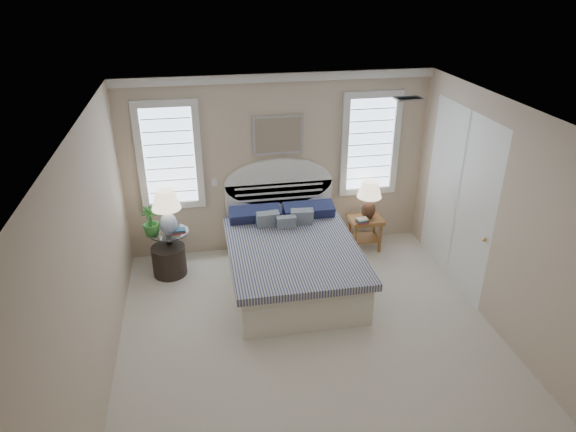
% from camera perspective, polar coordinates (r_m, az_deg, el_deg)
% --- Properties ---
extents(floor, '(4.50, 5.00, 0.01)m').
position_cam_1_polar(floor, '(6.18, 2.93, -14.41)').
color(floor, beige).
rests_on(floor, ground).
extents(ceiling, '(4.50, 5.00, 0.01)m').
position_cam_1_polar(ceiling, '(4.88, 3.65, 10.48)').
color(ceiling, white).
rests_on(ceiling, wall_back).
extents(wall_back, '(4.50, 0.02, 2.70)m').
position_cam_1_polar(wall_back, '(7.63, -1.13, 5.68)').
color(wall_back, '#C6B094').
rests_on(wall_back, floor).
extents(wall_left, '(0.02, 5.00, 2.70)m').
position_cam_1_polar(wall_left, '(5.39, -20.81, -5.37)').
color(wall_left, '#C6B094').
rests_on(wall_left, floor).
extents(wall_right, '(0.02, 5.00, 2.70)m').
position_cam_1_polar(wall_right, '(6.28, 23.64, -1.32)').
color(wall_right, '#C6B094').
rests_on(wall_right, floor).
extents(crown_molding, '(4.50, 0.08, 0.12)m').
position_cam_1_polar(crown_molding, '(7.25, -1.16, 15.18)').
color(crown_molding, silver).
rests_on(crown_molding, wall_back).
extents(hvac_vent, '(0.30, 0.20, 0.02)m').
position_cam_1_polar(hvac_vent, '(6.00, 13.22, 12.62)').
color(hvac_vent, '#B2B2B2').
rests_on(hvac_vent, ceiling).
extents(switch_plate, '(0.08, 0.01, 0.12)m').
position_cam_1_polar(switch_plate, '(7.61, -8.18, 3.72)').
color(switch_plate, silver).
rests_on(switch_plate, wall_back).
extents(window_left, '(0.90, 0.06, 1.60)m').
position_cam_1_polar(window_left, '(7.45, -13.03, 6.53)').
color(window_left, '#C9E2FF').
rests_on(window_left, wall_back).
extents(window_right, '(0.90, 0.06, 1.60)m').
position_cam_1_polar(window_right, '(7.87, 9.09, 7.91)').
color(window_right, '#C9E2FF').
rests_on(window_right, wall_back).
extents(painting, '(0.74, 0.04, 0.58)m').
position_cam_1_polar(painting, '(7.44, -1.11, 8.97)').
color(painting, silver).
rests_on(painting, wall_back).
extents(closet_door, '(0.02, 1.80, 2.40)m').
position_cam_1_polar(closet_door, '(7.25, 18.35, 1.87)').
color(closet_door, white).
rests_on(closet_door, floor).
extents(bed, '(1.72, 2.28, 1.47)m').
position_cam_1_polar(bed, '(7.12, 0.33, -4.53)').
color(bed, silver).
rests_on(bed, floor).
extents(side_table_left, '(0.56, 0.56, 0.63)m').
position_cam_1_polar(side_table_left, '(7.55, -12.95, -3.32)').
color(side_table_left, black).
rests_on(side_table_left, floor).
extents(nightstand_right, '(0.50, 0.40, 0.53)m').
position_cam_1_polar(nightstand_right, '(8.01, 8.56, -1.14)').
color(nightstand_right, brown).
rests_on(nightstand_right, floor).
extents(floor_pot, '(0.55, 0.55, 0.43)m').
position_cam_1_polar(floor_pot, '(7.55, -13.05, -4.82)').
color(floor_pot, black).
rests_on(floor_pot, floor).
extents(lamp_left, '(0.49, 0.49, 0.65)m').
position_cam_1_polar(lamp_left, '(7.23, -13.36, 0.97)').
color(lamp_left, silver).
rests_on(lamp_left, side_table_left).
extents(lamp_right, '(0.48, 0.48, 0.60)m').
position_cam_1_polar(lamp_right, '(7.81, 9.02, 2.25)').
color(lamp_right, black).
rests_on(lamp_right, nightstand_right).
extents(potted_plant, '(0.24, 0.24, 0.42)m').
position_cam_1_polar(potted_plant, '(7.30, -15.03, -0.59)').
color(potted_plant, '#327C31').
rests_on(potted_plant, side_table_left).
extents(books_left, '(0.20, 0.15, 0.05)m').
position_cam_1_polar(books_left, '(7.37, -12.06, -1.62)').
color(books_left, maroon).
rests_on(books_left, side_table_left).
extents(books_right, '(0.19, 0.15, 0.07)m').
position_cam_1_polar(books_right, '(7.77, 8.25, -0.52)').
color(books_right, maroon).
rests_on(books_right, nightstand_right).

